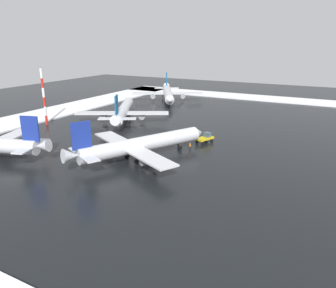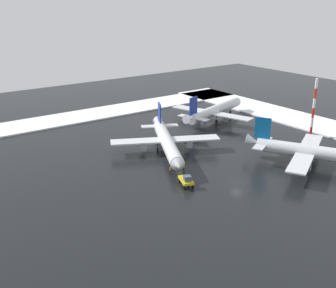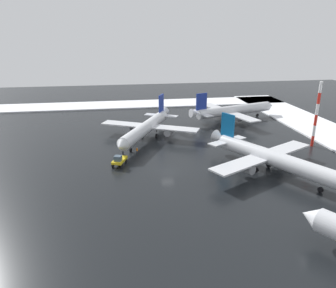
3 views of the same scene
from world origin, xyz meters
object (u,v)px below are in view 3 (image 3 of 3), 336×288
(airplane_far_rear, at_px, (147,127))
(airplane_parked_starboard, at_px, (272,158))
(antenna_mast, at_px, (316,115))
(ground_crew_mid_apron, at_px, (137,150))
(pushback_tug, at_px, (119,160))
(ground_crew_beside_wing, at_px, (123,150))
(airplane_distant_tail, at_px, (233,110))

(airplane_far_rear, xyz_separation_m, airplane_parked_starboard, (-26.74, -23.24, 0.05))
(airplane_parked_starboard, relative_size, antenna_mast, 1.91)
(airplane_far_rear, relative_size, ground_crew_mid_apron, 18.28)
(airplane_far_rear, distance_m, pushback_tug, 19.51)
(airplane_far_rear, relative_size, antenna_mast, 1.89)
(airplane_parked_starboard, distance_m, ground_crew_mid_apron, 30.82)
(ground_crew_mid_apron, xyz_separation_m, ground_crew_beside_wing, (0.68, 3.36, 0.00))
(pushback_tug, bearing_deg, ground_crew_beside_wing, -167.12)
(airplane_far_rear, distance_m, antenna_mast, 43.45)
(airplane_far_rear, xyz_separation_m, antenna_mast, (-12.56, -41.30, 4.95))
(pushback_tug, bearing_deg, ground_crew_mid_apron, 166.41)
(airplane_distant_tail, xyz_separation_m, ground_crew_mid_apron, (-27.03, 33.38, -2.30))
(airplane_distant_tail, bearing_deg, pushback_tug, -155.89)
(pushback_tug, bearing_deg, airplane_distant_tail, 152.33)
(airplane_far_rear, distance_m, airplane_parked_starboard, 35.43)
(airplane_far_rear, distance_m, airplane_distant_tail, 33.76)
(airplane_parked_starboard, height_order, ground_crew_beside_wing, airplane_parked_starboard)
(pushback_tug, bearing_deg, antenna_mast, 116.91)
(airplane_far_rear, distance_m, ground_crew_beside_wing, 12.95)
(ground_crew_mid_apron, bearing_deg, ground_crew_beside_wing, 10.44)
(pushback_tug, xyz_separation_m, ground_crew_mid_apron, (6.33, -4.34, -0.31))
(airplane_far_rear, relative_size, pushback_tug, 6.15)
(airplane_distant_tail, height_order, pushback_tug, airplane_distant_tail)
(airplane_distant_tail, xyz_separation_m, pushback_tug, (-33.36, 37.71, -1.98))
(airplane_distant_tail, bearing_deg, ground_crew_beside_wing, -161.73)
(airplane_distant_tail, bearing_deg, airplane_parked_starboard, -116.40)
(airplane_parked_starboard, relative_size, ground_crew_beside_wing, 18.40)
(ground_crew_beside_wing, relative_size, antenna_mast, 0.10)
(ground_crew_mid_apron, bearing_deg, airplane_distant_tail, -119.16)
(antenna_mast, bearing_deg, pushback_tug, 96.08)
(airplane_distant_tail, bearing_deg, ground_crew_mid_apron, -158.38)
(ground_crew_mid_apron, bearing_deg, antenna_mast, -159.57)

